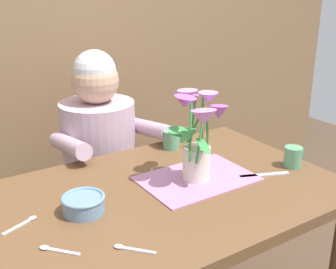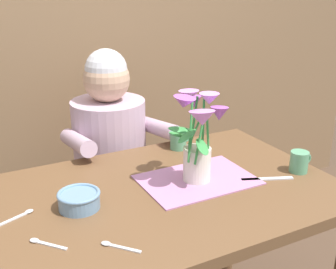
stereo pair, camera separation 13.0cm
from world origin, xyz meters
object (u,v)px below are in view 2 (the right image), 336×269
flower_vase (198,135)px  dinner_knife (267,179)px  ceramic_bowl (79,199)px  coffee_cup (179,140)px  seated_person (111,169)px  tea_cup (299,162)px

flower_vase → dinner_knife: bearing=-24.2°
dinner_knife → flower_vase: bearing=177.9°
ceramic_bowl → dinner_knife: 0.67m
ceramic_bowl → dinner_knife: bearing=-10.2°
flower_vase → coffee_cup: flower_vase is taller
coffee_cup → dinner_knife: bearing=-71.2°
seated_person → coffee_cup: seated_person is taller
dinner_knife → tea_cup: bearing=21.7°
seated_person → coffee_cup: bearing=-53.0°
flower_vase → tea_cup: flower_vase is taller
seated_person → flower_vase: seated_person is taller
tea_cup → dinner_knife: bearing=179.6°
flower_vase → ceramic_bowl: flower_vase is taller
seated_person → ceramic_bowl: bearing=-114.0°
tea_cup → flower_vase: bearing=164.5°
seated_person → tea_cup: bearing=-51.6°
flower_vase → dinner_knife: (0.23, -0.11, -0.17)m
ceramic_bowl → tea_cup: tea_cup is taller
dinner_knife → tea_cup: tea_cup is taller
seated_person → tea_cup: size_ratio=12.20×
ceramic_bowl → dinner_knife: ceramic_bowl is taller
ceramic_bowl → flower_vase: bearing=-1.8°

